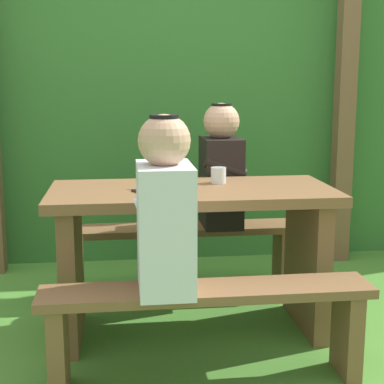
% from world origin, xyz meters
% --- Properties ---
extents(ground_plane, '(12.00, 12.00, 0.00)m').
position_xyz_m(ground_plane, '(0.00, 0.00, 0.00)').
color(ground_plane, '#498630').
extents(hedge_backdrop, '(6.40, 0.78, 2.11)m').
position_xyz_m(hedge_backdrop, '(0.00, 1.65, 1.05)').
color(hedge_backdrop, '#326C2C').
rests_on(hedge_backdrop, ground_plane).
extents(pergola_post_right, '(0.12, 0.12, 2.13)m').
position_xyz_m(pergola_post_right, '(1.20, 1.10, 1.06)').
color(pergola_post_right, brown).
rests_on(pergola_post_right, ground_plane).
extents(picnic_table, '(1.40, 0.64, 0.75)m').
position_xyz_m(picnic_table, '(0.00, 0.00, 0.51)').
color(picnic_table, brown).
rests_on(picnic_table, ground_plane).
extents(bench_near, '(1.40, 0.24, 0.43)m').
position_xyz_m(bench_near, '(0.00, -0.52, 0.31)').
color(bench_near, brown).
rests_on(bench_near, ground_plane).
extents(bench_far, '(1.40, 0.24, 0.43)m').
position_xyz_m(bench_far, '(0.00, 0.52, 0.31)').
color(bench_far, brown).
rests_on(bench_far, ground_plane).
extents(person_white_shirt, '(0.25, 0.35, 0.72)m').
position_xyz_m(person_white_shirt, '(-0.17, -0.52, 0.76)').
color(person_white_shirt, silver).
rests_on(person_white_shirt, bench_near).
extents(person_black_coat, '(0.25, 0.35, 0.72)m').
position_xyz_m(person_black_coat, '(0.23, 0.52, 0.76)').
color(person_black_coat, black).
rests_on(person_black_coat, bench_far).
extents(drinking_glass, '(0.08, 0.08, 0.08)m').
position_xyz_m(drinking_glass, '(0.15, 0.13, 0.79)').
color(drinking_glass, silver).
rests_on(drinking_glass, picnic_table).
extents(bottle_left, '(0.06, 0.06, 0.24)m').
position_xyz_m(bottle_left, '(-0.08, 0.06, 0.85)').
color(bottle_left, silver).
rests_on(bottle_left, picnic_table).
extents(cell_phone, '(0.13, 0.16, 0.01)m').
position_xyz_m(cell_phone, '(-0.24, -0.09, 0.76)').
color(cell_phone, black).
rests_on(cell_phone, picnic_table).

